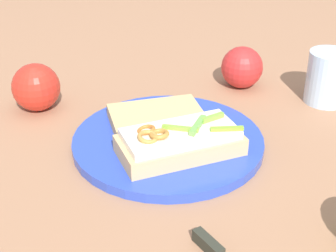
# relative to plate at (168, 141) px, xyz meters

# --- Properties ---
(ground_plane) EXTENTS (2.00, 2.00, 0.00)m
(ground_plane) POSITION_rel_plate_xyz_m (0.00, 0.00, -0.01)
(ground_plane) COLOR #986A4D
(ground_plane) RESTS_ON ground
(plate) EXTENTS (0.29, 0.29, 0.01)m
(plate) POSITION_rel_plate_xyz_m (0.00, 0.00, 0.00)
(plate) COLOR #2B46B9
(plate) RESTS_ON ground_plane
(sandwich) EXTENTS (0.17, 0.19, 0.05)m
(sandwich) POSITION_rel_plate_xyz_m (0.04, 0.03, 0.03)
(sandwich) COLOR tan
(sandwich) RESTS_ON plate
(bread_slice_side) EXTENTS (0.16, 0.18, 0.02)m
(bread_slice_side) POSITION_rel_plate_xyz_m (-0.04, -0.03, 0.02)
(bread_slice_side) COLOR tan
(bread_slice_side) RESTS_ON plate
(apple_1) EXTENTS (0.11, 0.11, 0.08)m
(apple_1) POSITION_rel_plate_xyz_m (-0.08, -0.25, 0.03)
(apple_1) COLOR red
(apple_1) RESTS_ON ground_plane
(apple_2) EXTENTS (0.08, 0.08, 0.08)m
(apple_2) POSITION_rel_plate_xyz_m (-0.24, 0.09, 0.03)
(apple_2) COLOR red
(apple_2) RESTS_ON ground_plane
(drinking_glass) EXTENTS (0.08, 0.08, 0.09)m
(drinking_glass) POSITION_rel_plate_xyz_m (-0.21, 0.25, 0.04)
(drinking_glass) COLOR silver
(drinking_glass) RESTS_ON ground_plane
(knife) EXTENTS (0.09, 0.09, 0.02)m
(knife) POSITION_rel_plate_xyz_m (0.22, 0.10, -0.00)
(knife) COLOR silver
(knife) RESTS_ON ground_plane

